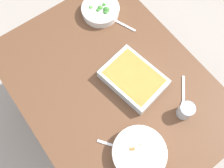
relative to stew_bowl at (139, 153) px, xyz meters
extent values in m
plane|color=#9E9389|center=(0.35, -0.11, -0.77)|extent=(6.00, 6.00, 0.00)
cube|color=brown|center=(0.35, -0.11, -0.05)|extent=(1.20, 0.90, 0.04)
cylinder|color=brown|center=(-0.19, -0.50, -0.42)|extent=(0.06, 0.06, 0.70)
cylinder|color=brown|center=(0.89, -0.50, -0.42)|extent=(0.06, 0.06, 0.70)
cylinder|color=brown|center=(0.89, 0.28, -0.42)|extent=(0.06, 0.06, 0.70)
cylinder|color=silver|center=(0.00, 0.00, 0.00)|extent=(0.24, 0.24, 0.05)
torus|color=silver|center=(0.00, 0.00, 0.02)|extent=(0.25, 0.25, 0.01)
cylinder|color=olive|center=(0.00, 0.00, 0.00)|extent=(0.20, 0.20, 0.03)
sphere|color=olive|center=(0.03, 0.02, 0.02)|extent=(0.02, 0.02, 0.02)
sphere|color=olive|center=(0.03, 0.01, 0.02)|extent=(0.02, 0.02, 0.02)
sphere|color=silver|center=(-0.04, 0.00, 0.02)|extent=(0.02, 0.02, 0.02)
sphere|color=olive|center=(0.00, 0.00, 0.01)|extent=(0.01, 0.01, 0.01)
sphere|color=olive|center=(0.03, -0.02, 0.02)|extent=(0.02, 0.02, 0.02)
cylinder|color=silver|center=(0.75, -0.32, -0.01)|extent=(0.21, 0.21, 0.05)
torus|color=silver|center=(0.75, -0.32, 0.01)|extent=(0.22, 0.22, 0.01)
cylinder|color=#8CB272|center=(0.75, -0.32, 0.00)|extent=(0.17, 0.17, 0.02)
sphere|color=#3D7A33|center=(0.71, -0.32, 0.01)|extent=(0.02, 0.02, 0.02)
sphere|color=#569E42|center=(0.78, -0.28, 0.01)|extent=(0.03, 0.03, 0.03)
sphere|color=#3D7A33|center=(0.72, -0.34, 0.02)|extent=(0.04, 0.04, 0.04)
sphere|color=#3D7A33|center=(0.75, -0.35, 0.01)|extent=(0.03, 0.03, 0.03)
sphere|color=#478C38|center=(0.75, -0.32, 0.01)|extent=(0.03, 0.03, 0.03)
sphere|color=#3D7A33|center=(0.74, -0.30, 0.01)|extent=(0.03, 0.03, 0.03)
sphere|color=#3D7A33|center=(0.70, -0.32, 0.01)|extent=(0.03, 0.03, 0.03)
cube|color=silver|center=(0.30, -0.21, 0.00)|extent=(0.33, 0.27, 0.06)
cube|color=gold|center=(0.30, -0.21, 0.01)|extent=(0.29, 0.23, 0.04)
cylinder|color=#B2BCC6|center=(0.02, -0.30, 0.01)|extent=(0.07, 0.07, 0.08)
cylinder|color=black|center=(0.02, -0.30, 0.00)|extent=(0.06, 0.06, 0.05)
cube|color=silver|center=(0.11, 0.08, -0.03)|extent=(0.12, 0.09, 0.01)
ellipsoid|color=silver|center=(0.04, 0.03, -0.03)|extent=(0.05, 0.04, 0.01)
cube|color=silver|center=(0.60, -0.38, -0.03)|extent=(0.13, 0.06, 0.01)
ellipsoid|color=silver|center=(0.68, -0.35, -0.03)|extent=(0.05, 0.04, 0.01)
cube|color=silver|center=(0.11, -0.38, -0.03)|extent=(0.11, 0.10, 0.01)
ellipsoid|color=silver|center=(0.05, -0.33, -0.03)|extent=(0.05, 0.05, 0.01)
camera|label=1|loc=(-0.03, 0.18, 1.15)|focal=39.98mm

